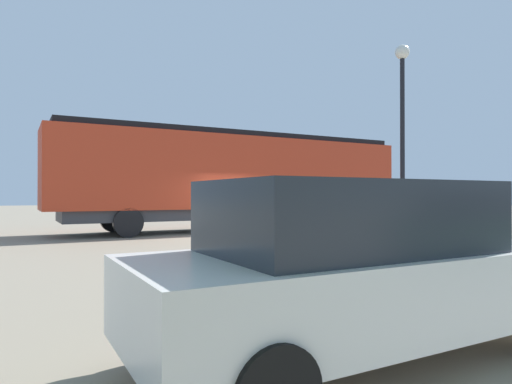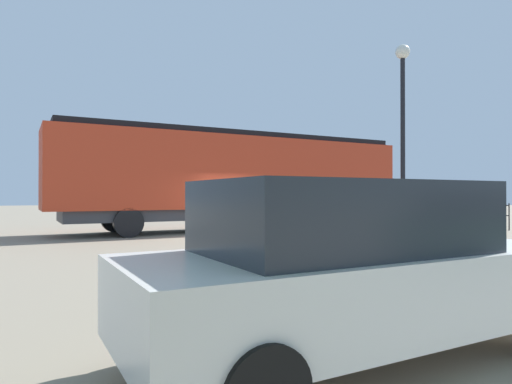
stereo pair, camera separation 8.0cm
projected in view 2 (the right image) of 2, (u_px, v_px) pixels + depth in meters
ground_plane at (244, 237)px, 16.80m from camera, size 120.00×120.00×0.00m
locomotive at (248, 177)px, 20.34m from camera, size 3.04×16.05×4.33m
parked_car_white at (356, 267)px, 4.30m from camera, size 1.88×4.63×1.70m
lamp_post at (403, 106)px, 15.62m from camera, size 0.50×0.50×6.87m
platform_fence at (436, 215)px, 17.41m from camera, size 0.05×9.48×1.21m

